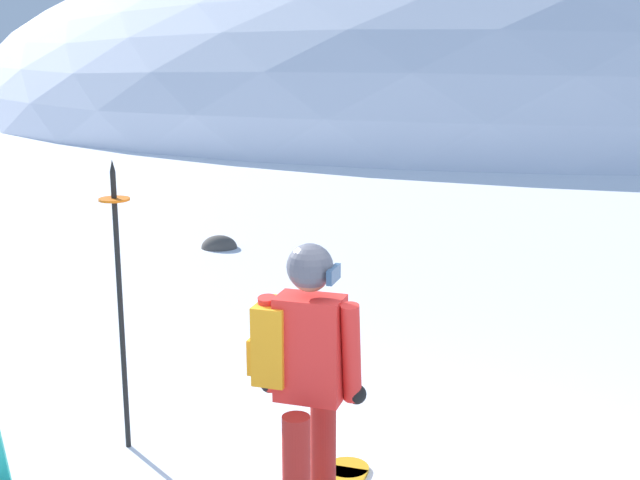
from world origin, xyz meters
TOP-DOWN VIEW (x-y plane):
  - ridge_peak_main at (8.35, 31.62)m, footprint 41.92×37.73m
  - snowboarder_main at (-0.26, 0.55)m, footprint 0.79×1.75m
  - piste_marker_near at (-1.47, 1.65)m, footprint 0.20×0.20m
  - rock_dark at (-1.33, 7.22)m, footprint 0.48×0.41m

SIDE VIEW (x-z plane):
  - ridge_peak_main at x=8.35m, z-range -6.94..6.94m
  - rock_dark at x=-1.33m, z-range -0.17..0.17m
  - snowboarder_main at x=-0.26m, z-range 0.06..1.78m
  - piste_marker_near at x=-1.47m, z-range 0.14..2.14m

